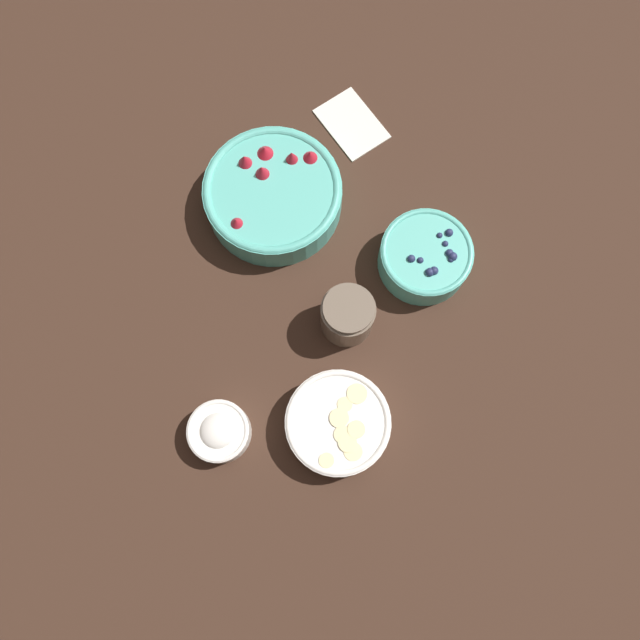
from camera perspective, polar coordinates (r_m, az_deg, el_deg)
ground_plane at (r=1.10m, az=-2.09°, el=4.02°), size 4.00×4.00×0.00m
bowl_strawberries at (r=1.12m, az=-4.41°, el=11.40°), size 0.24×0.24×0.09m
bowl_blueberries at (r=1.09m, az=9.49°, el=5.87°), size 0.16×0.16×0.07m
bowl_bananas at (r=1.01m, az=1.54°, el=-9.44°), size 0.17×0.17×0.05m
bowl_cream at (r=1.03m, az=-9.32°, el=-10.04°), size 0.10×0.10×0.05m
jar_chocolate at (r=1.03m, az=2.42°, el=0.38°), size 0.09×0.09×0.09m
napkin at (r=1.23m, az=2.83°, el=17.50°), size 0.16×0.14×0.01m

